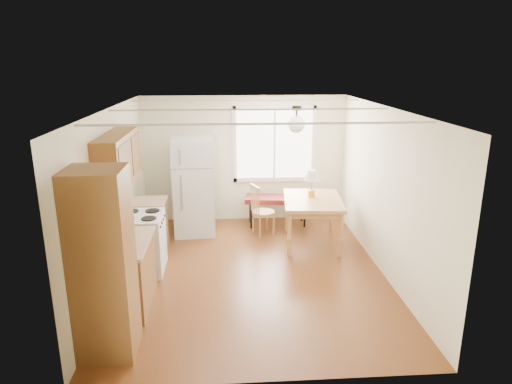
{
  "coord_description": "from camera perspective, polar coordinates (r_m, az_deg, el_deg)",
  "views": [
    {
      "loc": [
        -0.38,
        -6.4,
        3.14
      ],
      "look_at": [
        0.1,
        0.48,
        1.15
      ],
      "focal_mm": 32.0,
      "sensor_mm": 36.0,
      "label": 1
    }
  ],
  "objects": [
    {
      "name": "chair",
      "position": [
        8.4,
        0.4,
        -1.9
      ],
      "size": [
        0.47,
        0.46,
        0.95
      ],
      "rotation": [
        0.0,
        0.0,
        0.39
      ],
      "color": "#AE7943",
      "rests_on": "ground"
    },
    {
      "name": "kitchen_run",
      "position": [
        6.35,
        -15.92,
        -5.79
      ],
      "size": [
        0.65,
        3.4,
        2.2
      ],
      "color": "brown",
      "rests_on": "ground"
    },
    {
      "name": "room_shell",
      "position": [
        6.68,
        -0.55,
        -0.33
      ],
      "size": [
        4.6,
        5.6,
        2.62
      ],
      "color": "#4D240F",
      "rests_on": "ground"
    },
    {
      "name": "window_unit",
      "position": [
        9.06,
        2.31,
        6.0
      ],
      "size": [
        1.64,
        0.05,
        1.51
      ],
      "color": "white",
      "rests_on": "room_shell"
    },
    {
      "name": "coffee_maker",
      "position": [
        5.86,
        -17.0,
        -5.81
      ],
      "size": [
        0.2,
        0.24,
        0.34
      ],
      "rotation": [
        0.0,
        0.0,
        0.16
      ],
      "color": "black",
      "rests_on": "kitchen_run"
    },
    {
      "name": "refrigerator",
      "position": [
        8.5,
        -7.79,
        0.69
      ],
      "size": [
        0.77,
        0.79,
        1.8
      ],
      "rotation": [
        0.0,
        0.0,
        0.04
      ],
      "color": "silver",
      "rests_on": "ground"
    },
    {
      "name": "dining_table",
      "position": [
        8.03,
        7.08,
        -1.57
      ],
      "size": [
        1.11,
        1.41,
        0.82
      ],
      "rotation": [
        0.0,
        0.0,
        -0.1
      ],
      "color": "#AE7943",
      "rests_on": "ground"
    },
    {
      "name": "bench",
      "position": [
        8.94,
        2.68,
        -1.01
      ],
      "size": [
        1.3,
        0.63,
        0.57
      ],
      "rotation": [
        0.0,
        0.0,
        -0.14
      ],
      "color": "#5A1715",
      "rests_on": "ground"
    },
    {
      "name": "kettle",
      "position": [
        6.45,
        -16.63,
        -4.0
      ],
      "size": [
        0.12,
        0.12,
        0.24
      ],
      "color": "red",
      "rests_on": "kitchen_run"
    },
    {
      "name": "pendant_light",
      "position": [
        6.94,
        5.07,
        8.56
      ],
      "size": [
        0.26,
        0.26,
        0.4
      ],
      "color": "black",
      "rests_on": "room_shell"
    },
    {
      "name": "table_lamp",
      "position": [
        8.07,
        7.02,
        1.82
      ],
      "size": [
        0.27,
        0.27,
        0.47
      ],
      "rotation": [
        0.0,
        0.0,
        0.11
      ],
      "color": "gold",
      "rests_on": "dining_table"
    }
  ]
}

